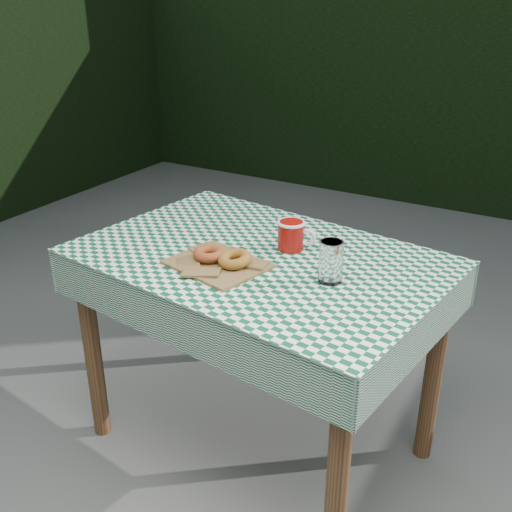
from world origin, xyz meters
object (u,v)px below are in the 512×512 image
at_px(table, 259,356).
at_px(paper_bag, 218,263).
at_px(drinking_glass, 331,262).
at_px(coffee_mug, 291,235).

bearing_deg(table, paper_bag, -110.64).
height_order(table, drinking_glass, drinking_glass).
xyz_separation_m(paper_bag, drinking_glass, (0.34, 0.07, 0.05)).
bearing_deg(paper_bag, table, 61.44).
relative_size(paper_bag, coffee_mug, 1.66).
relative_size(table, drinking_glass, 8.99).
relative_size(table, coffee_mug, 6.62).
xyz_separation_m(coffee_mug, drinking_glass, (0.20, -0.15, 0.01)).
relative_size(paper_bag, drinking_glass, 2.25).
relative_size(table, paper_bag, 3.99).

